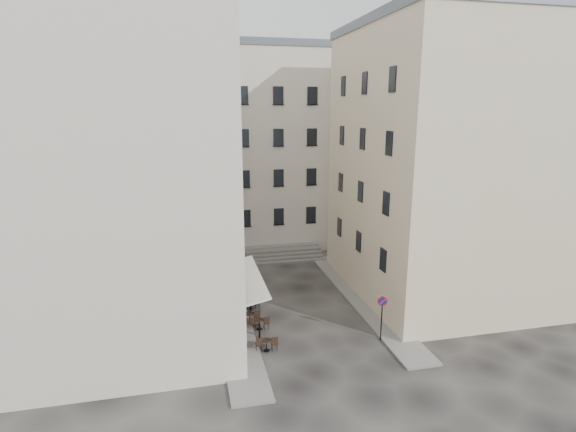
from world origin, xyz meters
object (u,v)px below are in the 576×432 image
object	(u,v)px
no_parking_sign	(382,309)
bistro_table_a	(266,344)
pedestrian	(257,294)
bistro_table_b	(259,323)

from	to	relation	value
no_parking_sign	bistro_table_a	xyz separation A→B (m)	(-6.58, 0.29, -1.51)
bistro_table_a	pedestrian	distance (m)	6.07
bistro_table_b	pedestrian	distance (m)	3.56
no_parking_sign	bistro_table_b	world-z (taller)	no_parking_sign
no_parking_sign	bistro_table_a	distance (m)	6.76
no_parking_sign	bistro_table_a	size ratio (longest dim) A/B	2.28
no_parking_sign	bistro_table_b	size ratio (longest dim) A/B	2.36
no_parking_sign	bistro_table_b	bearing A→B (deg)	174.21
bistro_table_b	no_parking_sign	bearing A→B (deg)	-23.22
bistro_table_b	pedestrian	size ratio (longest dim) A/B	0.75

